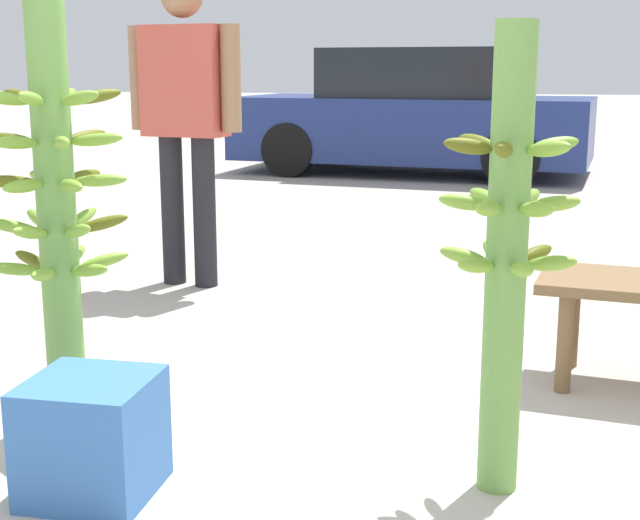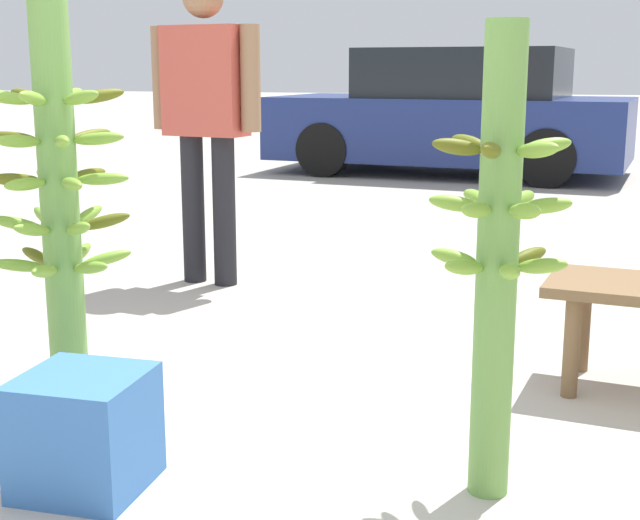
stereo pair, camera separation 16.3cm
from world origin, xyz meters
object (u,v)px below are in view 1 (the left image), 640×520
Objects in this scene: banana_stalk_left at (55,184)px; produce_crate at (92,437)px; parked_car at (417,114)px; banana_stalk_center at (507,253)px; vendor_person at (185,106)px.

banana_stalk_left is 4.80× the size of produce_crate.
parked_car is 12.08× the size of produce_crate.
banana_stalk_left is at bearing -175.81° from parked_car.
banana_stalk_center reaches higher than produce_crate.
parked_car is at bearing -86.92° from vendor_person.
vendor_person is 5.76m from parked_car.
banana_stalk_center is 2.81m from vendor_person.
banana_stalk_center is at bearing -7.80° from banana_stalk_left.
banana_stalk_left reaches higher than produce_crate.
banana_stalk_center is 0.32× the size of parked_car.
vendor_person is 2.67m from produce_crate.
banana_stalk_left is 0.40× the size of parked_car.
parked_car is (-0.99, 7.90, -0.02)m from banana_stalk_center.
vendor_person reaches higher than produce_crate.
produce_crate is (0.59, -2.47, -0.83)m from vendor_person.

